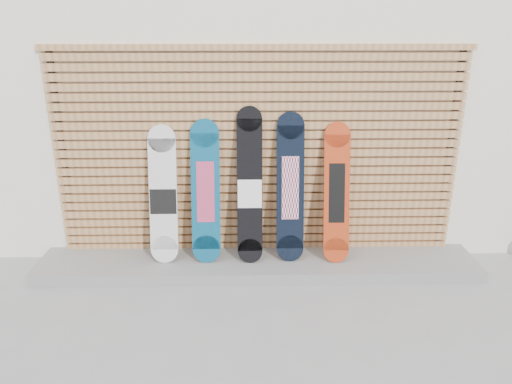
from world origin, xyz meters
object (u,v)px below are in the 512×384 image
snowboard_3 (290,188)px  snowboard_4 (337,193)px  snowboard_0 (163,196)px  snowboard_1 (206,192)px  snowboard_2 (250,187)px

snowboard_3 → snowboard_4: (0.48, -0.02, -0.05)m
snowboard_0 → snowboard_4: snowboard_4 is taller
snowboard_0 → snowboard_3: (1.31, 0.01, 0.07)m
snowboard_0 → snowboard_3: 1.31m
snowboard_3 → snowboard_4: bearing=-2.4°
snowboard_4 → snowboard_0: bearing=179.5°
snowboard_1 → snowboard_4: snowboard_1 is taller
snowboard_0 → snowboard_1: 0.44m
snowboard_0 → snowboard_2: size_ratio=0.88×
snowboard_2 → snowboard_4: snowboard_2 is taller
snowboard_4 → snowboard_1: bearing=179.5°
snowboard_1 → snowboard_3: size_ratio=0.95×
snowboard_0 → snowboard_1: bearing=-0.2°
snowboard_0 → snowboard_2: snowboard_2 is taller
snowboard_0 → snowboard_1: size_ratio=0.96×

